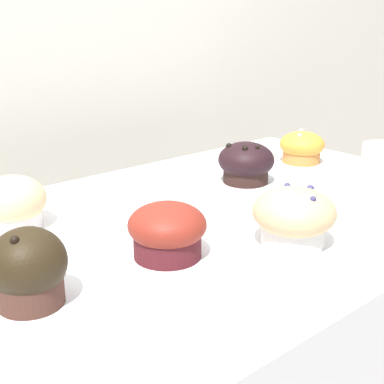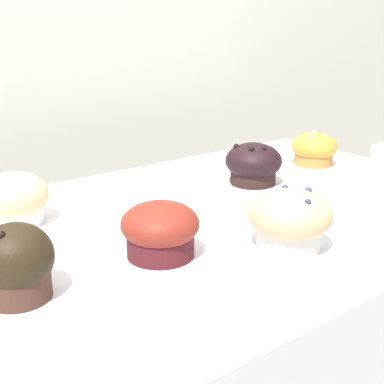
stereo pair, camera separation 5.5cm
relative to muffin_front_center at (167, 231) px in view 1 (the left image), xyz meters
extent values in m
cube|color=beige|center=(0.17, 0.68, -0.10)|extent=(3.20, 0.10, 1.80)
cylinder|color=#4A171C|center=(0.00, 0.00, -0.01)|extent=(0.09, 0.09, 0.05)
ellipsoid|color=maroon|center=(0.00, 0.00, 0.01)|extent=(0.11, 0.11, 0.06)
cylinder|color=silver|center=(0.16, -0.09, -0.01)|extent=(0.09, 0.09, 0.05)
ellipsoid|color=tan|center=(0.16, -0.09, 0.01)|extent=(0.12, 0.12, 0.07)
sphere|color=navy|center=(0.18, -0.05, 0.04)|extent=(0.01, 0.01, 0.01)
sphere|color=navy|center=(0.20, -0.08, 0.04)|extent=(0.01, 0.01, 0.01)
sphere|color=navy|center=(0.16, -0.12, 0.04)|extent=(0.01, 0.01, 0.01)
cylinder|color=white|center=(-0.11, 0.24, -0.02)|extent=(0.09, 0.09, 0.04)
ellipsoid|color=#D6BA83|center=(-0.11, 0.24, 0.01)|extent=(0.10, 0.10, 0.07)
cylinder|color=#C07939|center=(0.52, 0.19, -0.02)|extent=(0.08, 0.08, 0.04)
ellipsoid|color=orange|center=(0.52, 0.19, 0.00)|extent=(0.10, 0.10, 0.06)
sphere|color=white|center=(0.50, 0.18, 0.03)|extent=(0.01, 0.01, 0.01)
sphere|color=white|center=(0.54, 0.20, 0.03)|extent=(0.01, 0.01, 0.01)
cylinder|color=black|center=(0.32, 0.16, -0.02)|extent=(0.09, 0.09, 0.04)
ellipsoid|color=black|center=(0.32, 0.16, 0.01)|extent=(0.11, 0.11, 0.07)
sphere|color=black|center=(0.32, 0.14, 0.04)|extent=(0.01, 0.01, 0.01)
sphere|color=black|center=(0.30, 0.15, 0.04)|extent=(0.01, 0.01, 0.01)
sphere|color=black|center=(0.30, 0.19, 0.03)|extent=(0.01, 0.01, 0.01)
cylinder|color=#472A20|center=(-0.19, 0.00, -0.01)|extent=(0.07, 0.07, 0.05)
ellipsoid|color=black|center=(-0.19, 0.00, 0.01)|extent=(0.09, 0.09, 0.08)
sphere|color=black|center=(-0.21, -0.01, 0.05)|extent=(0.01, 0.01, 0.01)
cylinder|color=white|center=(0.45, -0.05, 0.01)|extent=(0.08, 0.08, 0.09)
camera|label=1|loc=(-0.41, -0.52, 0.28)|focal=50.00mm
camera|label=2|loc=(-0.36, -0.55, 0.28)|focal=50.00mm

